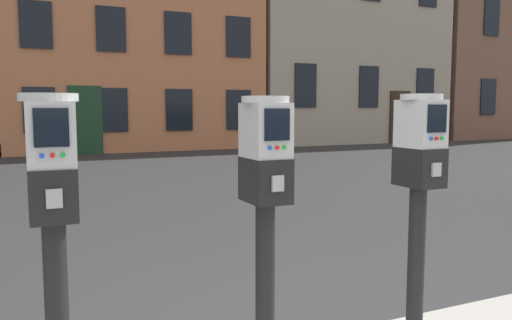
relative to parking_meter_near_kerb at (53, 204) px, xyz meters
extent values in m
cube|color=black|center=(0.00, 0.00, 0.04)|extent=(0.17, 0.24, 0.20)
cube|color=#A5A8AD|center=(0.00, -0.13, 0.04)|extent=(0.06, 0.01, 0.07)
cube|color=#B7BABF|center=(0.00, 0.00, 0.27)|extent=(0.17, 0.23, 0.25)
cube|color=black|center=(0.00, -0.12, 0.30)|extent=(0.12, 0.01, 0.14)
cylinder|color=blue|center=(-0.04, -0.12, 0.20)|extent=(0.02, 0.01, 0.02)
cylinder|color=red|center=(0.00, -0.12, 0.20)|extent=(0.02, 0.01, 0.02)
cylinder|color=green|center=(0.03, -0.12, 0.20)|extent=(0.02, 0.01, 0.02)
cylinder|color=#B7BABF|center=(0.00, 0.00, 0.41)|extent=(0.22, 0.22, 0.03)
cylinder|color=black|center=(0.90, 0.00, -0.50)|extent=(0.09, 0.09, 0.87)
cube|color=black|center=(0.90, 0.00, 0.04)|extent=(0.17, 0.24, 0.20)
cube|color=#A5A8AD|center=(0.90, -0.13, 0.04)|extent=(0.06, 0.01, 0.07)
cube|color=#B7BABF|center=(0.90, 0.00, 0.26)|extent=(0.17, 0.23, 0.25)
cube|color=black|center=(0.90, -0.12, 0.29)|extent=(0.12, 0.01, 0.14)
cylinder|color=blue|center=(0.87, -0.12, 0.20)|extent=(0.02, 0.01, 0.02)
cylinder|color=red|center=(0.90, -0.12, 0.20)|extent=(0.02, 0.01, 0.02)
cylinder|color=green|center=(0.94, -0.12, 0.20)|extent=(0.02, 0.01, 0.02)
cylinder|color=#B7BABF|center=(0.90, 0.00, 0.40)|extent=(0.22, 0.22, 0.03)
cylinder|color=black|center=(1.81, 0.00, -0.49)|extent=(0.09, 0.09, 0.88)
cube|color=black|center=(1.81, 0.00, 0.05)|extent=(0.17, 0.24, 0.21)
cube|color=#A5A8AD|center=(1.81, -0.13, 0.05)|extent=(0.06, 0.01, 0.07)
cube|color=#B7BABF|center=(1.81, 0.00, 0.28)|extent=(0.17, 0.23, 0.25)
cube|color=black|center=(1.81, -0.12, 0.31)|extent=(0.12, 0.01, 0.14)
cylinder|color=blue|center=(1.77, -0.12, 0.21)|extent=(0.02, 0.01, 0.02)
cylinder|color=red|center=(1.81, -0.12, 0.21)|extent=(0.02, 0.01, 0.02)
cylinder|color=green|center=(1.84, -0.12, 0.21)|extent=(0.02, 0.01, 0.02)
cylinder|color=#B7BABF|center=(1.81, 0.00, 0.42)|extent=(0.22, 0.22, 0.03)
cube|color=#B7704C|center=(3.77, 17.74, 3.88)|extent=(8.52, 6.43, 9.90)
cube|color=black|center=(0.57, 14.50, 0.29)|extent=(0.90, 0.06, 1.36)
cube|color=black|center=(2.70, 14.50, 0.29)|extent=(0.90, 0.06, 1.36)
cube|color=black|center=(4.83, 14.50, 0.29)|extent=(0.90, 0.06, 1.36)
cube|color=black|center=(6.97, 14.50, 0.29)|extent=(0.90, 0.06, 1.36)
cube|color=black|center=(0.57, 14.50, 2.76)|extent=(0.90, 0.06, 1.36)
cube|color=black|center=(2.70, 14.50, 2.76)|extent=(0.90, 0.06, 1.36)
cube|color=black|center=(4.83, 14.50, 2.76)|extent=(0.90, 0.06, 1.36)
cube|color=black|center=(6.97, 14.50, 2.76)|extent=(0.90, 0.06, 1.36)
cube|color=#193823|center=(1.86, 14.50, -0.02)|extent=(1.00, 0.07, 2.10)
cube|color=black|center=(9.64, 14.50, 1.17)|extent=(0.90, 0.06, 1.60)
cube|color=black|center=(12.49, 14.50, 1.17)|extent=(0.90, 0.06, 1.60)
cube|color=black|center=(15.35, 14.50, 1.17)|extent=(0.90, 0.06, 1.60)
cube|color=black|center=(14.06, 14.50, -0.02)|extent=(1.00, 0.07, 2.10)
cube|color=black|center=(19.00, 14.50, 0.83)|extent=(0.90, 0.06, 1.60)
cube|color=black|center=(19.00, 14.50, 4.29)|extent=(0.90, 0.06, 1.60)
camera|label=1|loc=(-0.12, -2.10, 0.37)|focal=36.37mm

